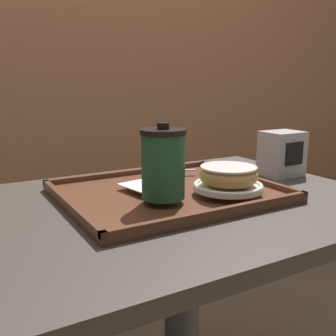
{
  "coord_description": "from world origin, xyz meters",
  "views": [
    {
      "loc": [
        -0.44,
        -0.69,
        0.95
      ],
      "look_at": [
        -0.02,
        0.03,
        0.77
      ],
      "focal_mm": 42.0,
      "sensor_mm": 36.0,
      "label": 1
    }
  ],
  "objects_px": {
    "coffee_cup_front": "(163,163)",
    "donut_chocolate_glazed": "(228,175)",
    "spoon": "(156,171)",
    "napkin_dispenser": "(282,153)"
  },
  "relations": [
    {
      "from": "coffee_cup_front",
      "to": "donut_chocolate_glazed",
      "type": "bearing_deg",
      "value": -6.94
    },
    {
      "from": "spoon",
      "to": "napkin_dispenser",
      "type": "distance_m",
      "value": 0.35
    },
    {
      "from": "spoon",
      "to": "napkin_dispenser",
      "type": "bearing_deg",
      "value": 179.72
    },
    {
      "from": "donut_chocolate_glazed",
      "to": "napkin_dispenser",
      "type": "height_order",
      "value": "napkin_dispenser"
    },
    {
      "from": "donut_chocolate_glazed",
      "to": "napkin_dispenser",
      "type": "relative_size",
      "value": 1.04
    },
    {
      "from": "donut_chocolate_glazed",
      "to": "spoon",
      "type": "bearing_deg",
      "value": 104.9
    },
    {
      "from": "napkin_dispenser",
      "to": "coffee_cup_front",
      "type": "bearing_deg",
      "value": -167.35
    },
    {
      "from": "coffee_cup_front",
      "to": "spoon",
      "type": "height_order",
      "value": "coffee_cup_front"
    },
    {
      "from": "coffee_cup_front",
      "to": "napkin_dispenser",
      "type": "height_order",
      "value": "coffee_cup_front"
    },
    {
      "from": "coffee_cup_front",
      "to": "spoon",
      "type": "relative_size",
      "value": 1.05
    }
  ]
}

